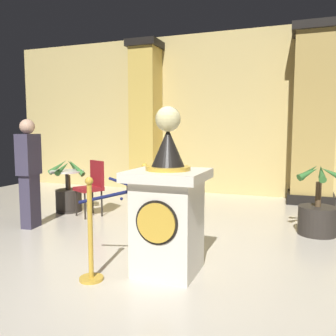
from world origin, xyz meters
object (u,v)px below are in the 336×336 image
(potted_palm_right, at_px, (317,214))
(cafe_table, at_px, (67,185))
(stanchion_near, at_px, (145,213))
(bystander_guest, at_px, (29,171))
(stanchion_far, at_px, (91,245))
(cafe_chair_red, at_px, (92,183))
(potted_palm_left, at_px, (69,195))
(pedestal_clock, at_px, (168,209))

(potted_palm_right, height_order, cafe_table, potted_palm_right)
(stanchion_near, height_order, bystander_guest, bystander_guest)
(stanchion_far, bearing_deg, potted_palm_right, 48.71)
(cafe_table, distance_m, cafe_chair_red, 0.60)
(potted_palm_right, bearing_deg, potted_palm_left, -179.97)
(stanchion_far, distance_m, potted_palm_left, 3.22)
(potted_palm_left, xyz_separation_m, cafe_table, (0.01, -0.05, 0.19))
(cafe_table, bearing_deg, pedestal_clock, -36.21)
(potted_palm_left, bearing_deg, stanchion_near, -28.44)
(stanchion_far, relative_size, cafe_table, 1.37)
(stanchion_near, bearing_deg, pedestal_clock, -53.73)
(stanchion_far, bearing_deg, stanchion_near, 91.14)
(potted_palm_left, height_order, potted_palm_right, potted_palm_right)
(stanchion_near, distance_m, cafe_chair_red, 1.74)
(stanchion_near, height_order, potted_palm_right, stanchion_near)
(cafe_table, xyz_separation_m, cafe_chair_red, (0.59, -0.08, 0.09))
(pedestal_clock, height_order, potted_palm_left, pedestal_clock)
(stanchion_near, distance_m, potted_palm_left, 2.31)
(stanchion_far, relative_size, bystander_guest, 0.63)
(stanchion_near, height_order, cafe_chair_red, stanchion_near)
(stanchion_far, xyz_separation_m, cafe_table, (-2.04, 2.43, 0.12))
(potted_palm_left, bearing_deg, pedestal_clock, -36.74)
(cafe_table, bearing_deg, potted_palm_right, 0.66)
(potted_palm_left, distance_m, cafe_chair_red, 0.67)
(potted_palm_left, xyz_separation_m, potted_palm_right, (4.23, 0.00, -0.00))
(potted_palm_right, bearing_deg, cafe_table, -179.34)
(stanchion_near, height_order, stanchion_far, stanchion_near)
(stanchion_near, relative_size, stanchion_far, 1.01)
(stanchion_near, relative_size, potted_palm_left, 1.07)
(stanchion_far, xyz_separation_m, potted_palm_left, (-2.05, 2.47, -0.06))
(bystander_guest, xyz_separation_m, cafe_table, (-0.11, 1.07, -0.39))
(potted_palm_left, distance_m, cafe_table, 0.19)
(potted_palm_right, xyz_separation_m, cafe_table, (-4.22, -0.05, 0.19))
(potted_palm_left, xyz_separation_m, cafe_chair_red, (0.60, -0.13, 0.27))
(pedestal_clock, xyz_separation_m, stanchion_far, (-0.65, -0.46, -0.31))
(bystander_guest, bearing_deg, stanchion_far, -34.98)
(pedestal_clock, relative_size, stanchion_far, 1.67)
(potted_palm_left, bearing_deg, cafe_chair_red, -12.28)
(potted_palm_right, relative_size, cafe_table, 1.37)
(bystander_guest, bearing_deg, cafe_table, 95.71)
(bystander_guest, relative_size, cafe_table, 2.18)
(stanchion_far, height_order, cafe_table, stanchion_far)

